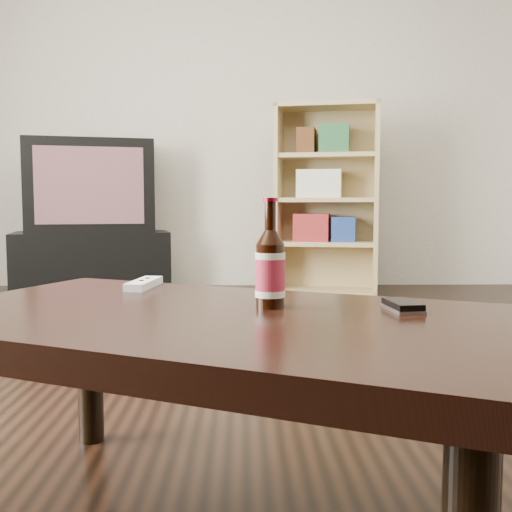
{
  "coord_description": "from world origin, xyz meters",
  "views": [
    {
      "loc": [
        0.14,
        -1.89,
        0.67
      ],
      "look_at": [
        0.17,
        -0.64,
        0.56
      ],
      "focal_mm": 42.0,
      "sensor_mm": 36.0,
      "label": 1
    }
  ],
  "objects_px": {
    "bookshelf": "(326,196)",
    "remote": "(144,284)",
    "tv": "(91,187)",
    "phone": "(403,306)",
    "beer_bottle": "(270,269)",
    "tv_stand": "(92,262)",
    "coffee_table": "(208,342)"
  },
  "relations": [
    {
      "from": "phone",
      "to": "bookshelf",
      "type": "bearing_deg",
      "value": 78.24
    },
    {
      "from": "bookshelf",
      "to": "remote",
      "type": "relative_size",
      "value": 7.6
    },
    {
      "from": "remote",
      "to": "phone",
      "type": "bearing_deg",
      "value": -21.61
    },
    {
      "from": "bookshelf",
      "to": "tv_stand",
      "type": "bearing_deg",
      "value": -172.47
    },
    {
      "from": "tv_stand",
      "to": "bookshelf",
      "type": "bearing_deg",
      "value": -17.12
    },
    {
      "from": "tv_stand",
      "to": "remote",
      "type": "distance_m",
      "value": 3.16
    },
    {
      "from": "tv_stand",
      "to": "bookshelf",
      "type": "relative_size",
      "value": 0.82
    },
    {
      "from": "bookshelf",
      "to": "coffee_table",
      "type": "xyz_separation_m",
      "value": [
        -0.68,
        -3.26,
        -0.33
      ]
    },
    {
      "from": "coffee_table",
      "to": "remote",
      "type": "xyz_separation_m",
      "value": [
        -0.19,
        0.37,
        0.07
      ]
    },
    {
      "from": "tv",
      "to": "bookshelf",
      "type": "relative_size",
      "value": 0.73
    },
    {
      "from": "coffee_table",
      "to": "phone",
      "type": "height_order",
      "value": "phone"
    },
    {
      "from": "phone",
      "to": "remote",
      "type": "bearing_deg",
      "value": 142.68
    },
    {
      "from": "tv_stand",
      "to": "remote",
      "type": "height_order",
      "value": "remote"
    },
    {
      "from": "tv",
      "to": "remote",
      "type": "bearing_deg",
      "value": -86.65
    },
    {
      "from": "tv",
      "to": "coffee_table",
      "type": "xyz_separation_m",
      "value": [
        1.08,
        -3.38,
        -0.41
      ]
    },
    {
      "from": "bookshelf",
      "to": "phone",
      "type": "relative_size",
      "value": 11.93
    },
    {
      "from": "tv",
      "to": "bookshelf",
      "type": "height_order",
      "value": "bookshelf"
    },
    {
      "from": "phone",
      "to": "remote",
      "type": "height_order",
      "value": "remote"
    },
    {
      "from": "tv",
      "to": "remote",
      "type": "height_order",
      "value": "tv"
    },
    {
      "from": "coffee_table",
      "to": "phone",
      "type": "bearing_deg",
      "value": 2.47
    },
    {
      "from": "beer_bottle",
      "to": "phone",
      "type": "distance_m",
      "value": 0.28
    },
    {
      "from": "tv_stand",
      "to": "beer_bottle",
      "type": "bearing_deg",
      "value": -83.14
    },
    {
      "from": "tv",
      "to": "coffee_table",
      "type": "height_order",
      "value": "tv"
    },
    {
      "from": "beer_bottle",
      "to": "phone",
      "type": "height_order",
      "value": "beer_bottle"
    },
    {
      "from": "bookshelf",
      "to": "coffee_table",
      "type": "distance_m",
      "value": 3.35
    },
    {
      "from": "tv",
      "to": "beer_bottle",
      "type": "relative_size",
      "value": 4.41
    },
    {
      "from": "tv_stand",
      "to": "coffee_table",
      "type": "bearing_deg",
      "value": -85.4
    },
    {
      "from": "coffee_table",
      "to": "tv",
      "type": "bearing_deg",
      "value": 107.77
    },
    {
      "from": "bookshelf",
      "to": "phone",
      "type": "xyz_separation_m",
      "value": [
        -0.29,
        -3.24,
        -0.26
      ]
    },
    {
      "from": "bookshelf",
      "to": "phone",
      "type": "height_order",
      "value": "bookshelf"
    },
    {
      "from": "beer_bottle",
      "to": "remote",
      "type": "height_order",
      "value": "beer_bottle"
    },
    {
      "from": "tv",
      "to": "bookshelf",
      "type": "xyz_separation_m",
      "value": [
        1.77,
        -0.12,
        -0.07
      ]
    }
  ]
}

